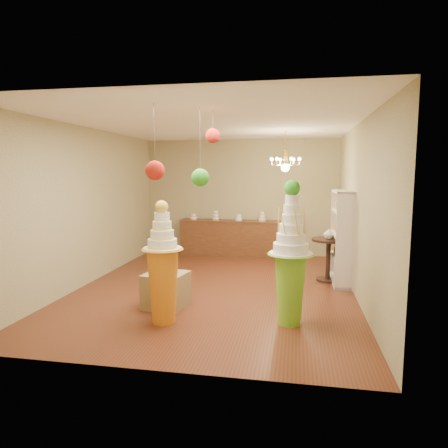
% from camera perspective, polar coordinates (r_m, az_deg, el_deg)
% --- Properties ---
extents(floor, '(6.50, 6.50, 0.00)m').
position_cam_1_polar(floor, '(7.60, -1.14, -9.03)').
color(floor, '#552717').
rests_on(floor, ground).
extents(ceiling, '(6.50, 6.50, 0.00)m').
position_cam_1_polar(ceiling, '(7.35, -1.20, 14.05)').
color(ceiling, white).
rests_on(ceiling, ground).
extents(wall_back, '(5.00, 0.04, 3.00)m').
position_cam_1_polar(wall_back, '(10.52, 2.33, 3.81)').
color(wall_back, tan).
rests_on(wall_back, ground).
extents(wall_front, '(5.00, 0.04, 3.00)m').
position_cam_1_polar(wall_front, '(4.21, -9.94, -1.48)').
color(wall_front, tan).
rests_on(wall_front, ground).
extents(wall_left, '(0.04, 6.50, 3.00)m').
position_cam_1_polar(wall_left, '(8.19, -18.60, 2.46)').
color(wall_left, tan).
rests_on(wall_left, ground).
extents(wall_right, '(0.04, 6.50, 3.00)m').
position_cam_1_polar(wall_right, '(7.26, 18.58, 1.89)').
color(wall_right, tan).
rests_on(wall_right, ground).
extents(pedestal_green, '(0.78, 0.78, 2.04)m').
position_cam_1_polar(pedestal_green, '(5.69, 9.46, -6.37)').
color(pedestal_green, '#72C12A').
rests_on(pedestal_green, floor).
extents(pedestal_orange, '(0.67, 0.67, 1.76)m').
position_cam_1_polar(pedestal_orange, '(5.75, -8.71, -7.22)').
color(pedestal_orange, orange).
rests_on(pedestal_orange, floor).
extents(burlap_riser, '(0.71, 0.71, 0.56)m').
position_cam_1_polar(burlap_riser, '(6.52, -8.28, -9.34)').
color(burlap_riser, '#8E784D').
rests_on(burlap_riser, floor).
extents(sideboard, '(3.04, 0.54, 1.16)m').
position_cam_1_polar(sideboard, '(10.36, 2.09, -1.93)').
color(sideboard, '#57301B').
rests_on(sideboard, floor).
extents(shelving_unit, '(0.33, 1.20, 1.80)m').
position_cam_1_polar(shelving_unit, '(8.10, 16.46, -1.78)').
color(shelving_unit, beige).
rests_on(shelving_unit, floor).
extents(round_table, '(0.75, 0.75, 0.85)m').
position_cam_1_polar(round_table, '(8.18, 14.68, -4.14)').
color(round_table, black).
rests_on(round_table, floor).
extents(vase, '(0.24, 0.24, 0.22)m').
position_cam_1_polar(vase, '(8.11, 14.77, -1.31)').
color(vase, beige).
rests_on(vase, round_table).
extents(pom_red_left, '(0.25, 0.25, 0.96)m').
position_cam_1_polar(pom_red_left, '(5.14, -9.84, 7.57)').
color(pom_red_left, '#453A31').
rests_on(pom_red_left, ceiling).
extents(pom_green_mid, '(0.24, 0.24, 1.04)m').
position_cam_1_polar(pom_green_mid, '(5.34, -3.41, 6.66)').
color(pom_green_mid, '#453A31').
rests_on(pom_green_mid, ceiling).
extents(pom_red_right, '(0.20, 0.20, 0.46)m').
position_cam_1_polar(pom_red_right, '(5.63, -1.62, 12.50)').
color(pom_red_right, '#453A31').
rests_on(pom_red_right, ceiling).
extents(chandelier, '(0.71, 0.71, 0.85)m').
position_cam_1_polar(chandelier, '(8.42, 8.76, 8.34)').
color(chandelier, '#EED554').
rests_on(chandelier, ceiling).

